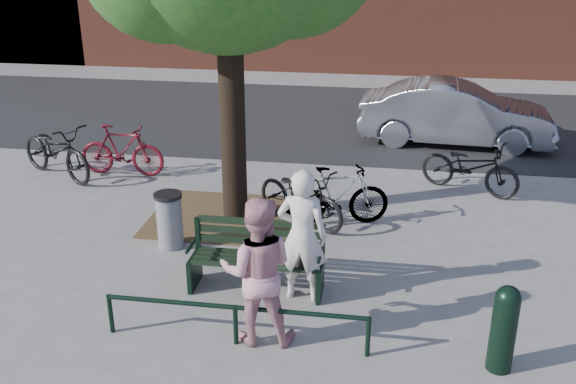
% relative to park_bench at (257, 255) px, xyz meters
% --- Properties ---
extents(ground, '(90.00, 90.00, 0.00)m').
position_rel_park_bench_xyz_m(ground, '(0.00, -0.08, -0.48)').
color(ground, gray).
rests_on(ground, ground).
extents(dirt_pit, '(2.40, 2.00, 0.02)m').
position_rel_park_bench_xyz_m(dirt_pit, '(-1.00, 2.12, -0.47)').
color(dirt_pit, brown).
rests_on(dirt_pit, ground).
extents(road, '(40.00, 7.00, 0.01)m').
position_rel_park_bench_xyz_m(road, '(0.00, 8.42, -0.47)').
color(road, black).
rests_on(road, ground).
extents(park_bench, '(1.74, 0.54, 0.97)m').
position_rel_park_bench_xyz_m(park_bench, '(0.00, 0.00, 0.00)').
color(park_bench, black).
rests_on(park_bench, ground).
extents(guard_railing, '(3.06, 0.06, 0.51)m').
position_rel_park_bench_xyz_m(guard_railing, '(0.00, -1.28, -0.08)').
color(guard_railing, black).
rests_on(guard_railing, ground).
extents(person_left, '(0.68, 0.49, 1.76)m').
position_rel_park_bench_xyz_m(person_left, '(0.61, -0.17, 0.40)').
color(person_left, silver).
rests_on(person_left, ground).
extents(person_right, '(0.93, 0.76, 1.77)m').
position_rel_park_bench_xyz_m(person_right, '(0.24, -1.13, 0.40)').
color(person_right, '#C58790').
rests_on(person_right, ground).
extents(bollard, '(0.27, 0.27, 1.02)m').
position_rel_park_bench_xyz_m(bollard, '(2.91, -1.28, 0.07)').
color(bollard, black).
rests_on(bollard, ground).
extents(litter_bin, '(0.42, 0.42, 0.85)m').
position_rel_park_bench_xyz_m(litter_bin, '(-1.52, 0.97, -0.05)').
color(litter_bin, gray).
rests_on(litter_bin, ground).
extents(bicycle_a, '(2.13, 1.62, 1.07)m').
position_rel_park_bench_xyz_m(bicycle_a, '(-4.60, 3.47, 0.06)').
color(bicycle_a, black).
rests_on(bicycle_a, ground).
extents(bicycle_b, '(1.68, 0.49, 1.00)m').
position_rel_park_bench_xyz_m(bicycle_b, '(-3.41, 3.77, 0.02)').
color(bicycle_b, '#520B15').
rests_on(bicycle_b, ground).
extents(bicycle_c, '(1.81, 1.52, 0.93)m').
position_rel_park_bench_xyz_m(bicycle_c, '(0.28, 2.12, -0.01)').
color(bicycle_c, black).
rests_on(bicycle_c, ground).
extents(bicycle_d, '(1.73, 0.91, 1.00)m').
position_rel_park_bench_xyz_m(bicycle_d, '(0.87, 2.12, 0.02)').
color(bicycle_d, gray).
rests_on(bicycle_d, ground).
extents(bicycle_e, '(1.91, 1.36, 0.95)m').
position_rel_park_bench_xyz_m(bicycle_e, '(3.11, 3.91, -0.00)').
color(bicycle_e, black).
rests_on(bicycle_e, ground).
extents(parked_car, '(4.25, 1.73, 1.37)m').
position_rel_park_bench_xyz_m(parked_car, '(3.08, 6.79, 0.21)').
color(parked_car, gray).
rests_on(parked_car, ground).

